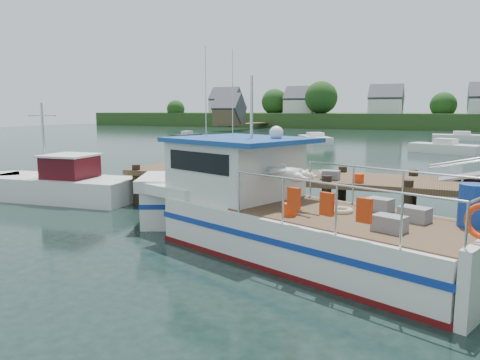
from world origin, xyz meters
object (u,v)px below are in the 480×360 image
at_px(lobster_boat, 272,211).
at_px(moored_far, 462,137).
at_px(moored_a, 263,145).
at_px(moored_rowboat, 218,155).
at_px(moored_b, 445,148).
at_px(moored_d, 315,139).
at_px(work_boat, 54,185).
at_px(moored_e, 187,137).

relative_size(lobster_boat, moored_far, 1.70).
distance_m(lobster_boat, moored_a, 31.54).
bearing_deg(moored_rowboat, lobster_boat, -46.78).
bearing_deg(lobster_boat, moored_rowboat, 141.13).
height_order(moored_far, moored_b, moored_b).
bearing_deg(moored_d, moored_far, 34.79).
bearing_deg(moored_far, moored_d, -162.03).
relative_size(moored_far, moored_a, 1.17).
height_order(moored_b, moored_d, moored_b).
bearing_deg(moored_a, moored_far, 46.90).
xyz_separation_m(work_boat, moored_a, (-0.75, 26.62, -0.27)).
xyz_separation_m(moored_a, moored_e, (-12.95, 8.18, 0.05)).
xyz_separation_m(work_boat, moored_rowboat, (-0.22, 15.83, -0.18)).
bearing_deg(lobster_boat, moored_far, 104.08).
bearing_deg(work_boat, moored_far, 65.49).
xyz_separation_m(moored_far, moored_d, (-15.23, -10.51, 0.01)).
xyz_separation_m(work_boat, moored_e, (-13.70, 34.80, -0.22)).
height_order(lobster_boat, moored_b, lobster_boat).
height_order(moored_d, moored_e, moored_d).
xyz_separation_m(work_boat, moored_b, (14.91, 28.88, -0.17)).
bearing_deg(moored_d, work_boat, -92.07).
distance_m(moored_far, moored_a, 27.33).
xyz_separation_m(moored_rowboat, moored_b, (15.13, 13.05, 0.01)).
distance_m(moored_b, moored_d, 15.77).
distance_m(moored_a, moored_d, 10.75).
relative_size(lobster_boat, moored_d, 1.61).
bearing_deg(moored_b, moored_e, 156.98).
distance_m(work_boat, moored_far, 50.49).
distance_m(lobster_boat, moored_e, 44.77).
bearing_deg(moored_far, moored_rowboat, -134.64).
height_order(moored_rowboat, moored_far, moored_rowboat).
bearing_deg(moored_b, work_boat, -128.63).
distance_m(moored_b, moored_e, 29.21).
xyz_separation_m(moored_a, moored_b, (15.66, 2.26, 0.11)).
bearing_deg(moored_d, lobster_boat, -76.93).
bearing_deg(lobster_boat, work_boat, -173.84).
xyz_separation_m(moored_b, moored_e, (-28.61, 5.92, -0.05)).
bearing_deg(moored_b, moored_rowboat, -150.57).
bearing_deg(lobster_boat, moored_d, 123.86).
height_order(moored_rowboat, moored_b, moored_b).
height_order(moored_far, moored_a, moored_far).
relative_size(work_boat, moored_a, 1.36).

